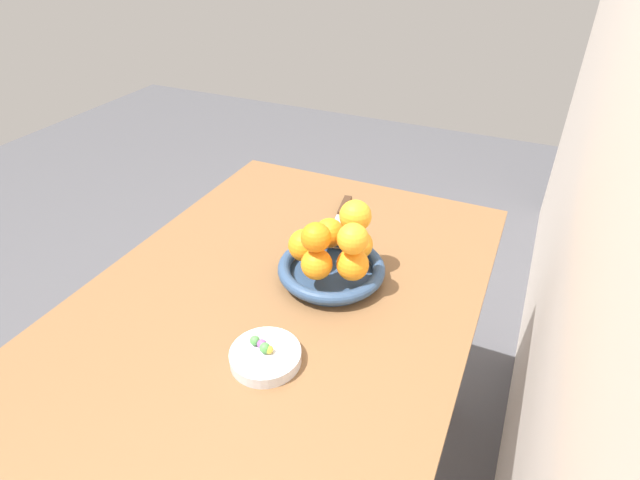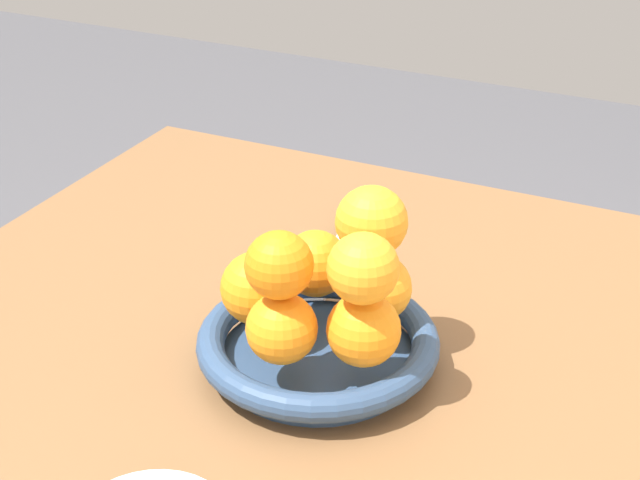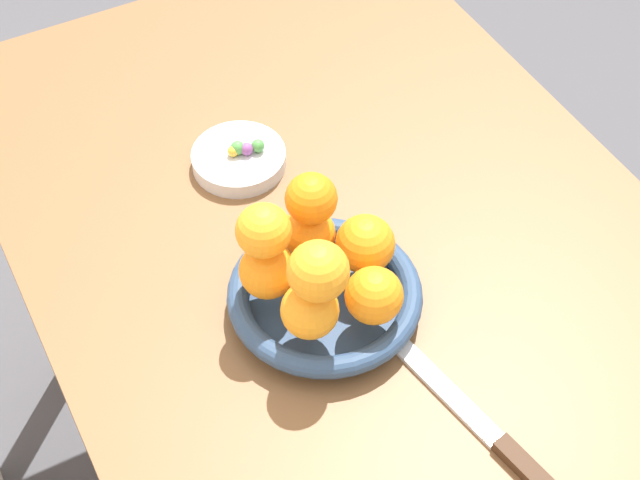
# 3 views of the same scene
# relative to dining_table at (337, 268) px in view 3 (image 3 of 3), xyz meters

# --- Properties ---
(dining_table) EXTENTS (1.10, 0.76, 0.74)m
(dining_table) POSITION_rel_dining_table_xyz_m (0.00, 0.00, 0.00)
(dining_table) COLOR brown
(dining_table) RESTS_ON ground_plane
(fruit_bowl) EXTENTS (0.22, 0.22, 0.04)m
(fruit_bowl) POSITION_rel_dining_table_xyz_m (-0.11, 0.08, 0.11)
(fruit_bowl) COLOR navy
(fruit_bowl) RESTS_ON dining_table
(candy_dish) EXTENTS (0.12, 0.12, 0.02)m
(candy_dish) POSITION_rel_dining_table_xyz_m (0.15, 0.06, 0.10)
(candy_dish) COLOR silver
(candy_dish) RESTS_ON dining_table
(orange_0) EXTENTS (0.06, 0.06, 0.06)m
(orange_0) POSITION_rel_dining_table_xyz_m (-0.15, 0.12, 0.16)
(orange_0) COLOR orange
(orange_0) RESTS_ON fruit_bowl
(orange_1) EXTENTS (0.06, 0.06, 0.06)m
(orange_1) POSITION_rel_dining_table_xyz_m (-0.16, 0.05, 0.16)
(orange_1) COLOR orange
(orange_1) RESTS_ON fruit_bowl
(orange_2) EXTENTS (0.07, 0.07, 0.07)m
(orange_2) POSITION_rel_dining_table_xyz_m (-0.10, 0.02, 0.16)
(orange_2) COLOR orange
(orange_2) RESTS_ON fruit_bowl
(orange_3) EXTENTS (0.06, 0.06, 0.06)m
(orange_3) POSITION_rel_dining_table_xyz_m (-0.05, 0.07, 0.16)
(orange_3) COLOR orange
(orange_3) RESTS_ON fruit_bowl
(orange_4) EXTENTS (0.06, 0.06, 0.06)m
(orange_4) POSITION_rel_dining_table_xyz_m (-0.08, 0.13, 0.16)
(orange_4) COLOR orange
(orange_4) RESTS_ON fruit_bowl
(orange_5) EXTENTS (0.07, 0.07, 0.07)m
(orange_5) POSITION_rel_dining_table_xyz_m (-0.15, 0.11, 0.22)
(orange_5) COLOR orange
(orange_5) RESTS_ON orange_0
(orange_6) EXTENTS (0.06, 0.06, 0.06)m
(orange_6) POSITION_rel_dining_table_xyz_m (-0.07, 0.13, 0.22)
(orange_6) COLOR orange
(orange_6) RESTS_ON orange_4
(orange_7) EXTENTS (0.06, 0.06, 0.06)m
(orange_7) POSITION_rel_dining_table_xyz_m (-0.05, 0.07, 0.22)
(orange_7) COLOR orange
(orange_7) RESTS_ON orange_3
(candy_ball_0) EXTENTS (0.02, 0.02, 0.02)m
(candy_ball_0) POSITION_rel_dining_table_xyz_m (0.14, 0.06, 0.12)
(candy_ball_0) COLOR #8C4C99
(candy_ball_0) RESTS_ON candy_dish
(candy_ball_1) EXTENTS (0.02, 0.02, 0.02)m
(candy_ball_1) POSITION_rel_dining_table_xyz_m (0.14, 0.04, 0.12)
(candy_ball_1) COLOR #4C9947
(candy_ball_1) RESTS_ON candy_dish
(candy_ball_2) EXTENTS (0.02, 0.02, 0.02)m
(candy_ball_2) POSITION_rel_dining_table_xyz_m (0.15, 0.06, 0.12)
(candy_ball_2) COLOR #4C9947
(candy_ball_2) RESTS_ON candy_dish
(candy_ball_3) EXTENTS (0.01, 0.01, 0.01)m
(candy_ball_3) POSITION_rel_dining_table_xyz_m (0.15, 0.07, 0.12)
(candy_ball_3) COLOR gold
(candy_ball_3) RESTS_ON candy_dish
(knife) EXTENTS (0.26, 0.07, 0.01)m
(knife) POSITION_rel_dining_table_xyz_m (-0.33, 0.00, 0.09)
(knife) COLOR #3F2819
(knife) RESTS_ON dining_table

